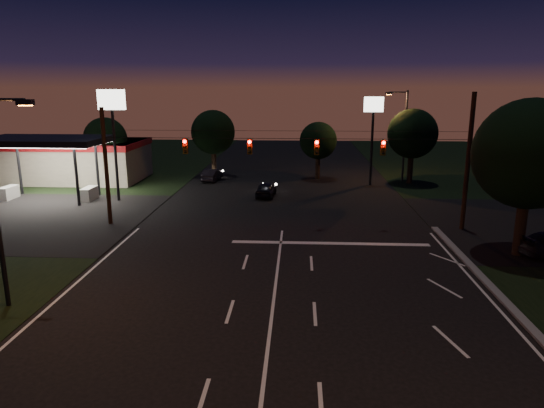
# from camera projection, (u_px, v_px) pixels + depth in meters

# --- Properties ---
(ground) EXTENTS (140.00, 140.00, 0.00)m
(ground) POSITION_uv_depth(u_px,v_px,m) (269.00, 336.00, 18.53)
(ground) COLOR black
(ground) RESTS_ON ground
(cross_street_left) EXTENTS (20.00, 16.00, 0.02)m
(cross_street_left) POSITION_uv_depth(u_px,v_px,m) (8.00, 218.00, 35.14)
(cross_street_left) COLOR black
(cross_street_left) RESTS_ON ground
(stop_bar) EXTENTS (12.00, 0.50, 0.01)m
(stop_bar) POSITION_uv_depth(u_px,v_px,m) (330.00, 243.00, 29.53)
(stop_bar) COLOR silver
(stop_bar) RESTS_ON ground
(utility_pole_right) EXTENTS (0.30, 0.30, 9.00)m
(utility_pole_right) POSITION_uv_depth(u_px,v_px,m) (461.00, 229.00, 32.44)
(utility_pole_right) COLOR black
(utility_pole_right) RESTS_ON ground
(utility_pole_left) EXTENTS (0.28, 0.28, 8.00)m
(utility_pole_left) POSITION_uv_depth(u_px,v_px,m) (111.00, 224.00, 33.74)
(utility_pole_left) COLOR black
(utility_pole_left) RESTS_ON ground
(signal_span) EXTENTS (24.00, 0.40, 1.56)m
(signal_span) POSITION_uv_depth(u_px,v_px,m) (283.00, 146.00, 31.76)
(signal_span) COLOR black
(signal_span) RESTS_ON ground
(gas_station) EXTENTS (14.20, 16.10, 5.25)m
(gas_station) POSITION_uv_depth(u_px,v_px,m) (71.00, 158.00, 48.65)
(gas_station) COLOR gray
(gas_station) RESTS_ON ground
(pole_sign_left_near) EXTENTS (2.20, 0.30, 9.10)m
(pole_sign_left_near) POSITION_uv_depth(u_px,v_px,m) (113.00, 116.00, 39.00)
(pole_sign_left_near) COLOR black
(pole_sign_left_near) RESTS_ON ground
(pole_sign_right) EXTENTS (1.80, 0.30, 8.40)m
(pole_sign_right) POSITION_uv_depth(u_px,v_px,m) (373.00, 120.00, 45.75)
(pole_sign_right) COLOR black
(pole_sign_right) RESTS_ON ground
(street_light_right_far) EXTENTS (2.20, 0.35, 9.00)m
(street_light_right_far) POSITION_uv_depth(u_px,v_px,m) (403.00, 129.00, 47.75)
(street_light_right_far) COLOR black
(street_light_right_far) RESTS_ON ground
(tree_right_near) EXTENTS (6.00, 6.00, 8.76)m
(tree_right_near) POSITION_uv_depth(u_px,v_px,m) (529.00, 155.00, 26.33)
(tree_right_near) COLOR black
(tree_right_near) RESTS_ON ground
(tree_far_a) EXTENTS (4.20, 4.20, 6.42)m
(tree_far_a) POSITION_uv_depth(u_px,v_px,m) (106.00, 139.00, 47.73)
(tree_far_a) COLOR black
(tree_far_a) RESTS_ON ground
(tree_far_b) EXTENTS (4.60, 4.60, 6.98)m
(tree_far_b) POSITION_uv_depth(u_px,v_px,m) (213.00, 133.00, 51.00)
(tree_far_b) COLOR black
(tree_far_b) RESTS_ON ground
(tree_far_c) EXTENTS (3.80, 3.80, 5.86)m
(tree_far_c) POSITION_uv_depth(u_px,v_px,m) (318.00, 141.00, 49.58)
(tree_far_c) COLOR black
(tree_far_c) RESTS_ON ground
(tree_far_d) EXTENTS (4.80, 4.80, 7.30)m
(tree_far_d) POSITION_uv_depth(u_px,v_px,m) (412.00, 134.00, 46.96)
(tree_far_d) COLOR black
(tree_far_d) RESTS_ON ground
(tree_far_e) EXTENTS (4.00, 4.00, 6.18)m
(tree_far_e) POSITION_uv_depth(u_px,v_px,m) (504.00, 145.00, 44.73)
(tree_far_e) COLOR black
(tree_far_e) RESTS_ON ground
(car_oncoming_a) EXTENTS (1.82, 3.83, 1.27)m
(car_oncoming_a) POSITION_uv_depth(u_px,v_px,m) (266.00, 189.00, 42.07)
(car_oncoming_a) COLOR black
(car_oncoming_a) RESTS_ON ground
(car_oncoming_b) EXTENTS (1.67, 3.82, 1.22)m
(car_oncoming_b) POSITION_uv_depth(u_px,v_px,m) (212.00, 175.00, 49.16)
(car_oncoming_b) COLOR black
(car_oncoming_b) RESTS_ON ground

